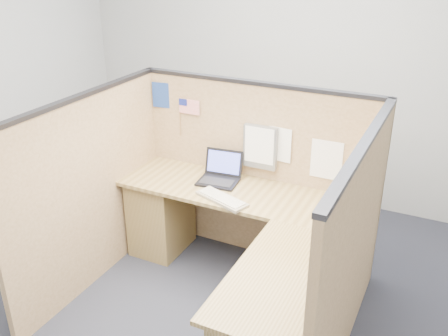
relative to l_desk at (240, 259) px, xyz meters
The scene contains 13 objects.
floor 0.52m from the l_desk, 122.80° to the right, with size 5.00×5.00×0.00m, color black.
wall_back 2.22m from the l_desk, 95.35° to the left, with size 5.00×5.00×0.00m, color #ABADB0.
cubicle_partitions 0.44m from the l_desk, 142.47° to the left, with size 2.06×1.83×1.53m.
l_desk is the anchor object (origin of this frame).
laptop 0.76m from the l_desk, 128.67° to the left, with size 0.34×0.33×0.23m.
keyboard 0.47m from the l_desk, 142.02° to the left, with size 0.46×0.28×0.03m.
mouse 0.72m from the l_desk, 25.48° to the left, with size 0.10×0.06×0.04m, color silver.
hand_forearm 0.70m from the l_desk, 13.48° to the left, with size 0.10×0.37×0.08m.
blue_poster 1.57m from the l_desk, 147.27° to the left, with size 0.16×0.00×0.22m, color navy.
american_flag 1.35m from the l_desk, 140.16° to the left, with size 0.20×0.01×0.33m.
file_holder 0.91m from the l_desk, 101.23° to the left, with size 0.28×0.05×0.36m.
paper_left 0.95m from the l_desk, 89.12° to the left, with size 0.22×0.00×0.28m, color white.
paper_right 1.00m from the l_desk, 59.46° to the left, with size 0.24×0.00×0.31m, color white.
Camera 1 is at (1.41, -2.50, 2.51)m, focal length 40.00 mm.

